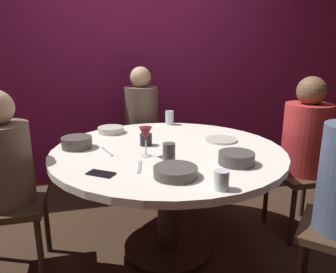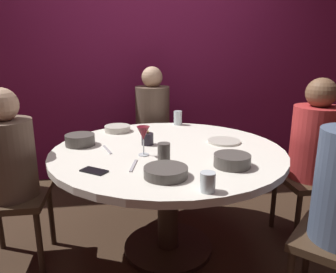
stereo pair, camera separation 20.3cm
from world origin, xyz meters
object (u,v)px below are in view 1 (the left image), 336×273
at_px(seated_diner_back, 141,117).
at_px(bowl_small_white, 77,142).
at_px(dining_table, 168,168).
at_px(cup_near_candle, 169,153).
at_px(bowl_serving_large, 236,158).
at_px(seated_diner_right, 306,139).
at_px(cup_by_left_diner, 222,180).
at_px(bowl_sauce_side, 111,130).
at_px(wine_glass, 146,135).
at_px(dinner_plate, 221,140).
at_px(cup_by_right_diner, 170,118).
at_px(candle_holder, 146,139).
at_px(cell_phone, 101,174).
at_px(bowl_salad_center, 175,172).
at_px(seated_diner_left, 3,165).

distance_m(seated_diner_back, bowl_small_white, 1.01).
xyz_separation_m(dining_table, cup_near_candle, (-0.06, -0.26, 0.19)).
height_order(dining_table, bowl_serving_large, bowl_serving_large).
relative_size(seated_diner_right, bowl_serving_large, 5.83).
distance_m(dining_table, cup_by_left_diner, 0.68).
relative_size(bowl_sauce_side, cup_by_left_diner, 2.16).
bearing_deg(seated_diner_right, wine_glass, 5.24).
xyz_separation_m(dining_table, bowl_small_white, (-0.56, 0.16, 0.17)).
distance_m(dinner_plate, bowl_serving_large, 0.46).
bearing_deg(bowl_sauce_side, cup_by_right_diner, 17.63).
bearing_deg(seated_diner_right, dinner_plate, -7.97).
distance_m(dinner_plate, bowl_small_white, 0.96).
distance_m(dining_table, bowl_sauce_side, 0.60).
distance_m(candle_holder, bowl_serving_large, 0.63).
distance_m(bowl_serving_large, cup_by_left_diner, 0.36).
xyz_separation_m(dining_table, cell_phone, (-0.43, -0.34, 0.14)).
height_order(wine_glass, cup_by_right_diner, wine_glass).
distance_m(candle_holder, wine_glass, 0.24).
height_order(seated_diner_back, cup_near_candle, seated_diner_back).
bearing_deg(seated_diner_back, dining_table, 0.00).
height_order(dining_table, bowl_sauce_side, bowl_sauce_side).
bearing_deg(cell_phone, wine_glass, -13.83).
bearing_deg(cup_by_right_diner, cup_by_left_diner, -94.07).
xyz_separation_m(dining_table, seated_diner_back, (0.00, 1.00, 0.13)).
xyz_separation_m(cell_phone, bowl_salad_center, (0.36, -0.12, 0.02)).
height_order(candle_holder, bowl_small_white, candle_holder).
height_order(cell_phone, cup_by_left_diner, cup_by_left_diner).
relative_size(bowl_sauce_side, cup_near_candle, 1.67).
height_order(bowl_small_white, cup_near_candle, cup_near_candle).
bearing_deg(bowl_sauce_side, wine_glass, -75.20).
bearing_deg(dining_table, bowl_sauce_side, 123.16).
height_order(cell_phone, cup_near_candle, cup_near_candle).
height_order(dining_table, seated_diner_left, seated_diner_left).
distance_m(dinner_plate, cup_near_candle, 0.58).
xyz_separation_m(seated_diner_back, cup_by_right_diner, (0.18, -0.36, 0.05)).
bearing_deg(seated_diner_left, dining_table, 0.00).
bearing_deg(cup_near_candle, seated_diner_back, 87.24).
bearing_deg(dining_table, wine_glass, -146.42).
distance_m(seated_diner_left, seated_diner_right, 1.97).
bearing_deg(cup_by_right_diner, dining_table, -105.25).
bearing_deg(dinner_plate, cell_phone, -153.08).
height_order(wine_glass, bowl_sauce_side, wine_glass).
height_order(dinner_plate, cup_by_left_diner, cup_by_left_diner).
bearing_deg(seated_diner_left, bowl_salad_center, -27.25).
distance_m(seated_diner_back, bowl_salad_center, 1.46).
xyz_separation_m(seated_diner_back, dinner_plate, (0.39, -0.92, 0.00)).
height_order(dinner_plate, cell_phone, dinner_plate).
relative_size(seated_diner_left, seated_diner_back, 0.96).
bearing_deg(seated_diner_back, cup_by_left_diner, 2.90).
xyz_separation_m(wine_glass, cell_phone, (-0.27, -0.23, -0.12)).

